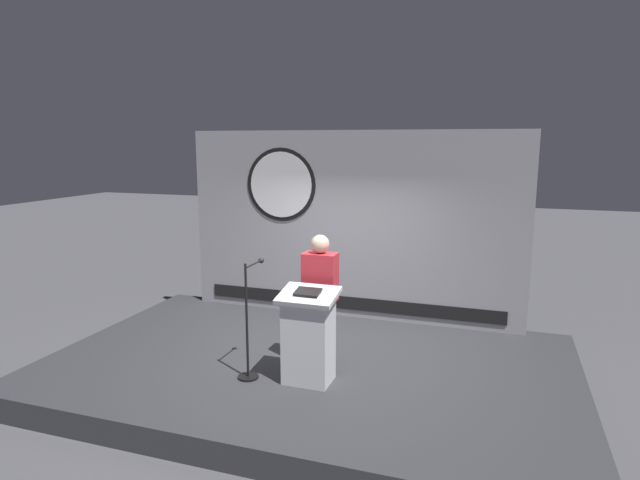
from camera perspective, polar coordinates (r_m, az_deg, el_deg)
ground_plane at (r=6.98m, az=-1.18°, el=-14.89°), size 40.00×40.00×0.00m
stage_platform at (r=6.92m, az=-1.19°, el=-13.76°), size 6.40×4.00×0.30m
banner_display at (r=8.18m, az=3.00°, el=1.55°), size 5.18×0.12×2.85m
podium at (r=6.12m, az=-1.22°, el=-10.18°), size 0.64×0.50×1.08m
speaker_person at (r=6.47m, az=0.01°, el=-6.34°), size 0.40×0.26×1.61m
microphone_stand at (r=6.32m, az=-7.47°, el=-10.16°), size 0.24×0.57×1.35m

